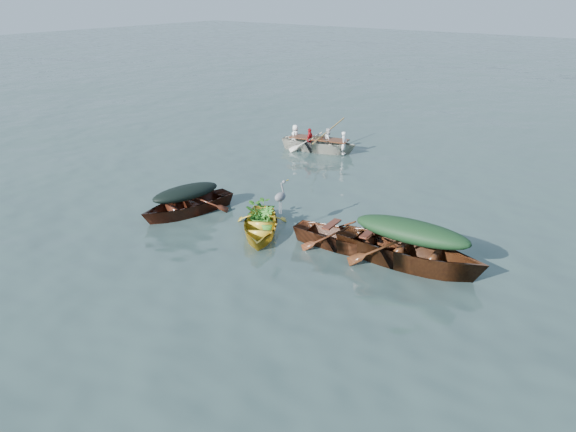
# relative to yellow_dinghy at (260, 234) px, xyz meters

# --- Properties ---
(ground) EXTENTS (140.00, 140.00, 0.00)m
(ground) POSITION_rel_yellow_dinghy_xyz_m (1.11, -0.56, 0.00)
(ground) COLOR #344A46
(ground) RESTS_ON ground
(yellow_dinghy) EXTENTS (3.03, 3.44, 0.88)m
(yellow_dinghy) POSITION_rel_yellow_dinghy_xyz_m (0.00, 0.00, 0.00)
(yellow_dinghy) COLOR gold
(yellow_dinghy) RESTS_ON ground
(dark_covered_boat) EXTENTS (2.21, 4.09, 0.98)m
(dark_covered_boat) POSITION_rel_yellow_dinghy_xyz_m (-2.64, -0.19, 0.00)
(dark_covered_boat) COLOR #481E10
(dark_covered_boat) RESTS_ON ground
(green_tarp_boat) EXTENTS (5.24, 1.96, 1.25)m
(green_tarp_boat) POSITION_rel_yellow_dinghy_xyz_m (4.06, 0.70, 0.00)
(green_tarp_boat) COLOR #522B13
(green_tarp_boat) RESTS_ON ground
(open_wooden_boat) EXTENTS (4.35, 1.74, 0.98)m
(open_wooden_boat) POSITION_rel_yellow_dinghy_xyz_m (2.45, 0.59, 0.00)
(open_wooden_boat) COLOR #5D2C17
(open_wooden_boat) RESTS_ON ground
(rowed_boat) EXTENTS (4.51, 2.28, 1.03)m
(rowed_boat) POSITION_rel_yellow_dinghy_xyz_m (-3.29, 7.67, 0.00)
(rowed_boat) COLOR beige
(rowed_boat) RESTS_ON ground
(dark_tarp_cover) EXTENTS (1.22, 2.25, 0.40)m
(dark_tarp_cover) POSITION_rel_yellow_dinghy_xyz_m (-2.64, -0.19, 0.69)
(dark_tarp_cover) COLOR black
(dark_tarp_cover) RESTS_ON dark_covered_boat
(green_tarp_cover) EXTENTS (2.88, 1.08, 0.52)m
(green_tarp_cover) POSITION_rel_yellow_dinghy_xyz_m (4.06, 0.70, 0.89)
(green_tarp_cover) COLOR #143216
(green_tarp_cover) RESTS_ON green_tarp_boat
(thwart_benches) EXTENTS (2.19, 1.00, 0.04)m
(thwart_benches) POSITION_rel_yellow_dinghy_xyz_m (2.45, 0.59, 0.51)
(thwart_benches) COLOR #491C11
(thwart_benches) RESTS_ON open_wooden_boat
(heron) EXTENTS (0.46, 0.49, 0.92)m
(heron) POSITION_rel_yellow_dinghy_xyz_m (0.42, 0.36, 0.90)
(heron) COLOR gray
(heron) RESTS_ON yellow_dinghy
(dinghy_weeds) EXTENTS (1.09, 1.14, 0.60)m
(dinghy_weeds) POSITION_rel_yellow_dinghy_xyz_m (-0.30, 0.46, 0.74)
(dinghy_weeds) COLOR #2C741E
(dinghy_weeds) RESTS_ON yellow_dinghy
(rowers) EXTENTS (3.22, 1.85, 0.76)m
(rowers) POSITION_rel_yellow_dinghy_xyz_m (-3.29, 7.67, 0.90)
(rowers) COLOR white
(rowers) RESTS_ON rowed_boat
(oars) EXTENTS (1.20, 2.67, 0.06)m
(oars) POSITION_rel_yellow_dinghy_xyz_m (-3.29, 7.67, 0.55)
(oars) COLOR olive
(oars) RESTS_ON rowed_boat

